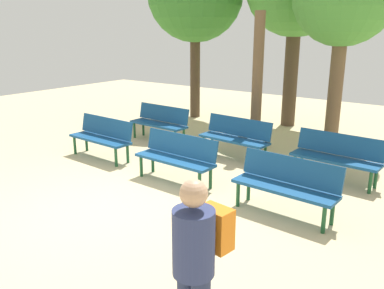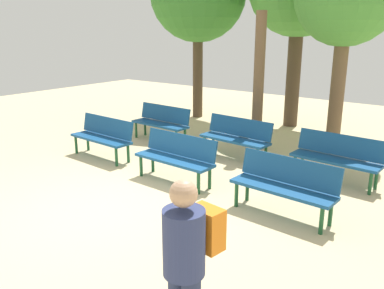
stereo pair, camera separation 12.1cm
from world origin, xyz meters
name	(u,v)px [view 1 (the left image)]	position (x,y,z in m)	size (l,w,h in m)	color
ground_plane	(112,208)	(0.00, 0.00, 0.00)	(24.00, 24.00, 0.00)	#CCB789
bench_r0_c0	(102,135)	(-2.10, 1.70, 0.50)	(1.62, 0.55, 0.87)	navy
bench_r0_c1	(177,155)	(0.10, 1.54, 0.50)	(1.61, 0.53, 0.87)	navy
bench_r0_c2	(286,183)	(2.28, 1.44, 0.50)	(1.62, 0.56, 0.87)	navy
bench_r1_c0	(160,121)	(-2.01, 3.52, 0.50)	(1.62, 0.55, 0.87)	navy
bench_r1_c1	(236,135)	(0.25, 3.41, 0.50)	(1.63, 0.60, 0.87)	navy
bench_r1_c2	(337,155)	(2.45, 3.30, 0.50)	(1.62, 0.57, 0.87)	navy
tree_2	(257,82)	(0.19, 4.43, 1.56)	(0.25, 0.25, 3.12)	brown
visitor_with_backpack	(197,262)	(2.84, -1.66, 0.94)	(0.38, 0.56, 1.65)	navy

